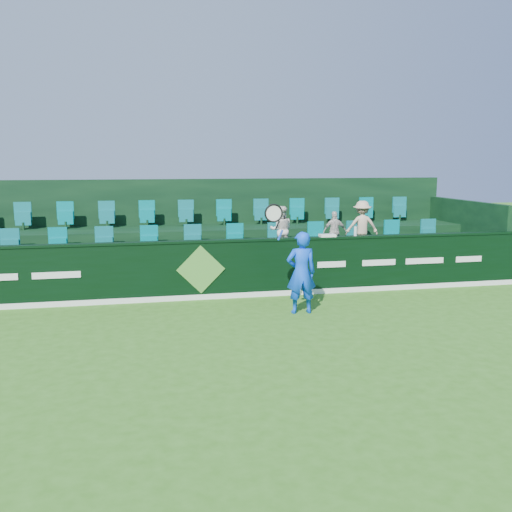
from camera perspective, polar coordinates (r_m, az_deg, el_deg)
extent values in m
plane|color=#326D1A|center=(9.34, -2.72, -9.98)|extent=(60.00, 60.00, 0.00)
cube|color=black|center=(13.01, -5.59, -1.48)|extent=(16.00, 0.20, 1.30)
cube|color=black|center=(12.90, -5.64, 1.47)|extent=(16.00, 0.24, 0.05)
cube|color=white|center=(13.03, -5.50, -4.12)|extent=(16.00, 0.02, 0.12)
cube|color=#4F9235|center=(12.89, -5.54, -1.36)|extent=(1.10, 0.02, 1.10)
cube|color=white|center=(12.93, -19.33, -1.82)|extent=(1.00, 0.01, 0.14)
cube|color=white|center=(13.58, 7.57, -0.84)|extent=(0.70, 0.01, 0.14)
cube|color=white|center=(14.03, 12.19, -0.64)|extent=(0.85, 0.01, 0.14)
cube|color=white|center=(14.56, 16.51, -0.46)|extent=(1.00, 0.01, 0.14)
cube|color=white|center=(15.16, 20.50, -0.29)|extent=(0.70, 0.01, 0.14)
cube|color=black|center=(14.13, -6.08, -1.65)|extent=(16.00, 2.00, 0.80)
cube|color=black|center=(15.95, -6.81, 0.52)|extent=(16.00, 1.80, 1.30)
cube|color=black|center=(16.86, -7.16, 3.22)|extent=(16.00, 0.20, 2.60)
cube|color=black|center=(17.52, 20.19, 1.96)|extent=(0.20, 4.00, 2.00)
cube|color=#0E6A6E|center=(14.41, -6.29, 1.39)|extent=(13.50, 0.50, 0.60)
cube|color=#0E6A6E|center=(16.13, -6.97, 4.02)|extent=(13.50, 0.50, 0.60)
imported|color=blue|center=(11.74, 4.54, -1.67)|extent=(0.63, 0.43, 1.70)
cylinder|color=#143FBF|center=(11.39, 2.45, 2.10)|extent=(0.13, 0.04, 0.22)
cylinder|color=black|center=(11.35, 2.16, 3.10)|extent=(0.11, 0.03, 0.20)
torus|color=black|center=(11.31, 1.77, 4.30)|extent=(0.49, 0.04, 0.49)
cylinder|color=silver|center=(11.31, 1.77, 4.30)|extent=(0.41, 0.01, 0.41)
imported|color=white|center=(14.38, 2.53, 2.63)|extent=(0.66, 0.55, 1.20)
imported|color=beige|center=(14.81, 7.86, 2.44)|extent=(0.62, 0.27, 1.04)
imported|color=#C7AF8C|center=(15.06, 10.54, 2.98)|extent=(0.91, 0.62, 1.30)
cube|color=white|center=(13.56, 7.15, 2.05)|extent=(0.37, 0.24, 0.06)
cylinder|color=silver|center=(13.79, 9.91, 2.47)|extent=(0.07, 0.07, 0.23)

